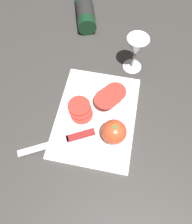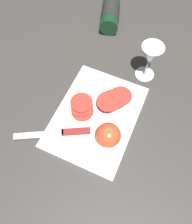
{
  "view_description": "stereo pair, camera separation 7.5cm",
  "coord_description": "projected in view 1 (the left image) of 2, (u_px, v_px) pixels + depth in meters",
  "views": [
    {
      "loc": [
        0.41,
        0.06,
        0.71
      ],
      "look_at": [
        0.08,
        -0.01,
        0.04
      ],
      "focal_mm": 35.0,
      "sensor_mm": 36.0,
      "label": 1
    },
    {
      "loc": [
        0.39,
        0.13,
        0.71
      ],
      "look_at": [
        0.08,
        -0.01,
        0.04
      ],
      "focal_mm": 35.0,
      "sensor_mm": 36.0,
      "label": 2
    }
  ],
  "objects": [
    {
      "name": "ground_plane",
      "position": [
        102.0,
        98.0,
        0.83
      ],
      "size": [
        3.0,
        3.0,
        0.0
      ],
      "primitive_type": "plane",
      "color": "#383533"
    },
    {
      "name": "cutting_board",
      "position": [
        96.0,
        117.0,
        0.78
      ],
      "size": [
        0.37,
        0.28,
        0.01
      ],
      "color": "white",
      "rests_on": "ground_plane"
    },
    {
      "name": "wine_bottle",
      "position": [
        85.0,
        10.0,
        0.99
      ],
      "size": [
        0.35,
        0.16,
        0.08
      ],
      "color": "#14381E",
      "rests_on": "ground_plane"
    },
    {
      "name": "wine_glass",
      "position": [
        136.0,
        48.0,
        0.8
      ],
      "size": [
        0.08,
        0.08,
        0.15
      ],
      "color": "silver",
      "rests_on": "ground_plane"
    },
    {
      "name": "whole_tomato",
      "position": [
        114.0,
        132.0,
        0.71
      ],
      "size": [
        0.08,
        0.08,
        0.08
      ],
      "color": "#DB4C28",
      "rests_on": "cutting_board"
    },
    {
      "name": "knife",
      "position": [
        72.0,
        138.0,
        0.73
      ],
      "size": [
        0.14,
        0.24,
        0.01
      ],
      "rotation": [
        0.0,
        0.0,
        5.2
      ],
      "color": "silver",
      "rests_on": "cutting_board"
    },
    {
      "name": "tomato_slice_stack_near",
      "position": [
        111.0,
        95.0,
        0.79
      ],
      "size": [
        0.14,
        0.11,
        0.04
      ],
      "color": "red",
      "rests_on": "cutting_board"
    },
    {
      "name": "tomato_slice_stack_far",
      "position": [
        80.0,
        110.0,
        0.78
      ],
      "size": [
        0.1,
        0.09,
        0.02
      ],
      "color": "red",
      "rests_on": "cutting_board"
    }
  ]
}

